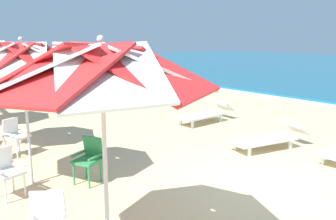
{
  "coord_description": "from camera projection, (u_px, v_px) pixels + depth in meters",
  "views": [
    {
      "loc": [
        3.54,
        -5.21,
        2.73
      ],
      "look_at": [
        -2.82,
        0.14,
        1.0
      ],
      "focal_mm": 38.22,
      "sensor_mm": 36.0,
      "label": 1
    }
  ],
  "objects": [
    {
      "name": "beach_umbrella_0",
      "position": [
        102.0,
        69.0,
        3.79
      ],
      "size": [
        2.52,
        2.52,
        2.74
      ],
      "color": "silver",
      "rests_on": "ground"
    },
    {
      "name": "beach_umbrella_1",
      "position": [
        22.0,
        58.0,
        6.26
      ],
      "size": [
        2.2,
        2.2,
        2.72
      ],
      "color": "silver",
      "rests_on": "ground"
    },
    {
      "name": "plastic_chair_1",
      "position": [
        89.0,
        157.0,
        6.71
      ],
      "size": [
        0.58,
        0.6,
        0.87
      ],
      "color": "#2D8C4C",
      "rests_on": "ground"
    },
    {
      "name": "ground_plane",
      "position": [
        262.0,
        189.0,
        6.49
      ],
      "size": [
        80.0,
        80.0,
        0.0
      ],
      "primitive_type": "plane",
      "color": "#D3B784"
    },
    {
      "name": "plastic_chair_2",
      "position": [
        6.0,
        169.0,
        6.1
      ],
      "size": [
        0.56,
        0.54,
        0.87
      ],
      "color": "white",
      "rests_on": "ground"
    },
    {
      "name": "sun_lounger_3",
      "position": [
        206.0,
        114.0,
        11.43
      ],
      "size": [
        0.66,
        2.15,
        0.62
      ],
      "color": "white",
      "rests_on": "ground"
    },
    {
      "name": "sun_lounger_2",
      "position": [
        270.0,
        137.0,
        8.78
      ],
      "size": [
        1.09,
        2.23,
        0.62
      ],
      "color": "white",
      "rests_on": "ground"
    },
    {
      "name": "plastic_chair_3",
      "position": [
        15.0,
        134.0,
        8.26
      ],
      "size": [
        0.6,
        0.58,
        0.87
      ],
      "color": "white",
      "rests_on": "ground"
    }
  ]
}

